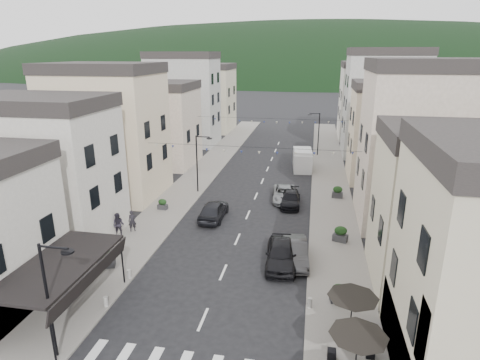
{
  "coord_description": "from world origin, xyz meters",
  "views": [
    {
      "loc": [
        5.37,
        -11.84,
        13.94
      ],
      "look_at": [
        -0.57,
        20.21,
        3.5
      ],
      "focal_mm": 30.0,
      "sensor_mm": 36.0,
      "label": 1
    }
  ],
  "objects_px": {
    "delivery_van": "(302,159)",
    "pedestrian_b": "(118,225)",
    "parked_car_b": "(295,252)",
    "pedestrian_a": "(132,221)",
    "parked_car_a": "(281,254)",
    "parked_car_d": "(290,199)",
    "parked_car_c": "(284,194)",
    "parked_car_e": "(214,210)"
  },
  "relations": [
    {
      "from": "parked_car_c",
      "to": "parked_car_e",
      "type": "bearing_deg",
      "value": -140.08
    },
    {
      "from": "parked_car_e",
      "to": "pedestrian_a",
      "type": "height_order",
      "value": "pedestrian_a"
    },
    {
      "from": "parked_car_b",
      "to": "parked_car_e",
      "type": "xyz_separation_m",
      "value": [
        -7.4,
        6.29,
        0.06
      ]
    },
    {
      "from": "parked_car_c",
      "to": "parked_car_d",
      "type": "distance_m",
      "value": 1.4
    },
    {
      "from": "parked_car_c",
      "to": "parked_car_d",
      "type": "bearing_deg",
      "value": -66.78
    },
    {
      "from": "parked_car_c",
      "to": "parked_car_e",
      "type": "relative_size",
      "value": 1.03
    },
    {
      "from": "parked_car_c",
      "to": "pedestrian_a",
      "type": "bearing_deg",
      "value": -145.11
    },
    {
      "from": "parked_car_c",
      "to": "pedestrian_a",
      "type": "relative_size",
      "value": 2.82
    },
    {
      "from": "parked_car_b",
      "to": "parked_car_e",
      "type": "height_order",
      "value": "parked_car_e"
    },
    {
      "from": "parked_car_d",
      "to": "pedestrian_a",
      "type": "xyz_separation_m",
      "value": [
        -12.12,
        -8.35,
        0.35
      ]
    },
    {
      "from": "pedestrian_b",
      "to": "delivery_van",
      "type": "bearing_deg",
      "value": 55.75
    },
    {
      "from": "parked_car_a",
      "to": "pedestrian_a",
      "type": "distance_m",
      "value": 12.58
    },
    {
      "from": "parked_car_a",
      "to": "pedestrian_a",
      "type": "bearing_deg",
      "value": 162.34
    },
    {
      "from": "parked_car_b",
      "to": "parked_car_d",
      "type": "relative_size",
      "value": 1.03
    },
    {
      "from": "parked_car_b",
      "to": "pedestrian_b",
      "type": "height_order",
      "value": "pedestrian_b"
    },
    {
      "from": "delivery_van",
      "to": "parked_car_d",
      "type": "bearing_deg",
      "value": -97.45
    },
    {
      "from": "parked_car_c",
      "to": "delivery_van",
      "type": "relative_size",
      "value": 0.88
    },
    {
      "from": "parked_car_a",
      "to": "pedestrian_a",
      "type": "relative_size",
      "value": 2.9
    },
    {
      "from": "parked_car_b",
      "to": "pedestrian_a",
      "type": "distance_m",
      "value": 13.37
    },
    {
      "from": "parked_car_d",
      "to": "delivery_van",
      "type": "relative_size",
      "value": 0.79
    },
    {
      "from": "parked_car_d",
      "to": "delivery_van",
      "type": "distance_m",
      "value": 12.85
    },
    {
      "from": "parked_car_c",
      "to": "pedestrian_b",
      "type": "distance_m",
      "value": 16.14
    },
    {
      "from": "parked_car_d",
      "to": "parked_car_e",
      "type": "bearing_deg",
      "value": -146.88
    },
    {
      "from": "pedestrian_b",
      "to": "parked_car_a",
      "type": "bearing_deg",
      "value": -11.83
    },
    {
      "from": "parked_car_d",
      "to": "parked_car_e",
      "type": "relative_size",
      "value": 0.93
    },
    {
      "from": "delivery_van",
      "to": "pedestrian_b",
      "type": "bearing_deg",
      "value": -125.69
    },
    {
      "from": "parked_car_b",
      "to": "delivery_van",
      "type": "xyz_separation_m",
      "value": [
        -0.39,
        23.57,
        0.53
      ]
    },
    {
      "from": "pedestrian_a",
      "to": "pedestrian_b",
      "type": "height_order",
      "value": "pedestrian_b"
    },
    {
      "from": "parked_car_a",
      "to": "parked_car_c",
      "type": "bearing_deg",
      "value": 89.71
    },
    {
      "from": "parked_car_e",
      "to": "pedestrian_a",
      "type": "relative_size",
      "value": 2.75
    },
    {
      "from": "parked_car_a",
      "to": "parked_car_d",
      "type": "bearing_deg",
      "value": 86.74
    },
    {
      "from": "parked_car_a",
      "to": "pedestrian_b",
      "type": "relative_size",
      "value": 2.64
    },
    {
      "from": "parked_car_d",
      "to": "delivery_van",
      "type": "xyz_separation_m",
      "value": [
        0.63,
        12.81,
        0.63
      ]
    },
    {
      "from": "delivery_van",
      "to": "parked_car_c",
      "type": "bearing_deg",
      "value": -101.01
    },
    {
      "from": "parked_car_c",
      "to": "parked_car_d",
      "type": "xyz_separation_m",
      "value": [
        0.66,
        -1.24,
        -0.04
      ]
    },
    {
      "from": "parked_car_e",
      "to": "delivery_van",
      "type": "bearing_deg",
      "value": -111.54
    },
    {
      "from": "parked_car_b",
      "to": "parked_car_e",
      "type": "relative_size",
      "value": 0.95
    },
    {
      "from": "delivery_van",
      "to": "pedestrian_a",
      "type": "relative_size",
      "value": 3.21
    },
    {
      "from": "parked_car_d",
      "to": "parked_car_e",
      "type": "distance_m",
      "value": 7.78
    },
    {
      "from": "pedestrian_a",
      "to": "pedestrian_b",
      "type": "bearing_deg",
      "value": -151.83
    },
    {
      "from": "delivery_van",
      "to": "pedestrian_b",
      "type": "distance_m",
      "value": 25.98
    },
    {
      "from": "parked_car_c",
      "to": "pedestrian_a",
      "type": "xyz_separation_m",
      "value": [
        -11.46,
        -9.59,
        0.31
      ]
    }
  ]
}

